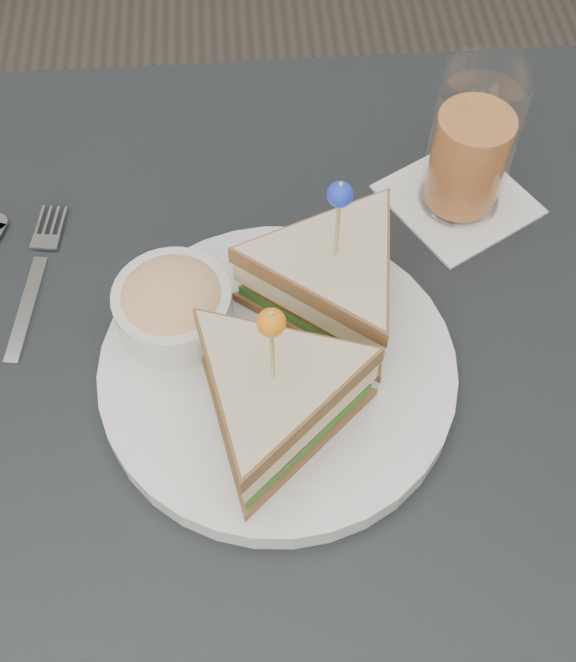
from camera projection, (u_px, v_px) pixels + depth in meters
The scene contains 5 objects.
ground_plane at pixel (282, 608), 1.33m from camera, with size 3.50×3.50×0.00m, color #3F3833.
table at pixel (278, 415), 0.76m from camera, with size 0.80×0.80×0.75m.
plate_meal at pixel (285, 342), 0.66m from camera, with size 0.35×0.35×0.17m.
cutlery_fork at pixel (37, 273), 0.75m from camera, with size 0.04×0.18×0.01m.
drink_set at pixel (471, 148), 0.74m from camera, with size 0.17×0.17×0.16m.
Camera 1 is at (-0.02, -0.35, 1.35)m, focal length 45.00 mm.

